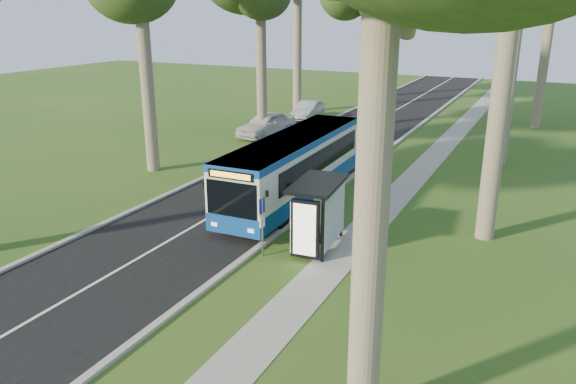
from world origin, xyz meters
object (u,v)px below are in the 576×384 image
object	(u,v)px
car_silver	(308,110)
litter_bin	(337,200)
bus_stop_sign	(262,219)
bus_shelter	(316,205)
car_white	(266,124)
bus	(294,168)

from	to	relation	value
car_silver	litter_bin	bearing A→B (deg)	-67.22
bus_stop_sign	bus_shelter	size ratio (longest dim) A/B	0.72
bus_stop_sign	bus_shelter	xyz separation A→B (m)	(1.60, 1.21, 0.39)
bus_stop_sign	car_silver	xyz separation A→B (m)	(-9.26, 24.87, -0.70)
litter_bin	car_white	xyz separation A→B (m)	(-10.03, 12.09, 0.38)
bus_stop_sign	car_silver	world-z (taller)	bus_stop_sign
litter_bin	car_white	bearing A→B (deg)	129.66
bus_stop_sign	car_silver	bearing A→B (deg)	117.47
bus	bus_shelter	bearing A→B (deg)	-57.70
litter_bin	car_silver	bearing A→B (deg)	117.42
bus_shelter	car_white	distance (m)	19.91
litter_bin	bus	bearing A→B (deg)	169.14
litter_bin	car_white	world-z (taller)	car_white
bus_stop_sign	bus_shelter	distance (m)	2.04
litter_bin	car_silver	size ratio (longest dim) A/B	0.21
bus_stop_sign	car_white	world-z (taller)	bus_stop_sign
litter_bin	car_silver	distance (m)	21.59
litter_bin	bus_stop_sign	bearing A→B (deg)	-96.77
bus	bus_stop_sign	distance (m)	6.39
bus	bus_shelter	distance (m)	5.94
bus	car_white	distance (m)	13.96
bus_stop_sign	car_white	xyz separation A→B (m)	(-9.35, 17.81, -0.57)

